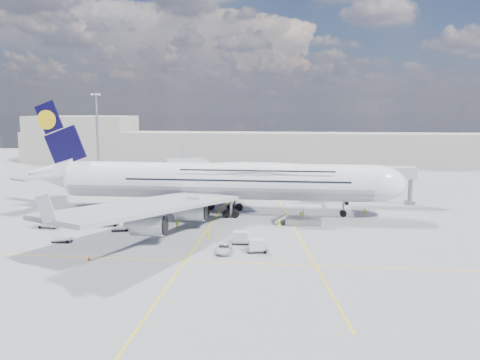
# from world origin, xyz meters

# --- Properties ---
(ground) EXTENTS (300.00, 300.00, 0.00)m
(ground) POSITION_xyz_m (0.00, 0.00, 0.00)
(ground) COLOR gray
(ground) RESTS_ON ground
(taxi_line_main) EXTENTS (0.25, 220.00, 0.01)m
(taxi_line_main) POSITION_xyz_m (0.00, 0.00, 0.01)
(taxi_line_main) COLOR yellow
(taxi_line_main) RESTS_ON ground
(taxi_line_cross) EXTENTS (120.00, 0.25, 0.01)m
(taxi_line_cross) POSITION_xyz_m (0.00, -20.00, 0.01)
(taxi_line_cross) COLOR yellow
(taxi_line_cross) RESTS_ON ground
(taxi_line_diag) EXTENTS (14.16, 99.06, 0.01)m
(taxi_line_diag) POSITION_xyz_m (14.00, 10.00, 0.01)
(taxi_line_diag) COLOR yellow
(taxi_line_diag) RESTS_ON ground
(airliner) EXTENTS (77.26, 79.15, 23.71)m
(airliner) POSITION_xyz_m (0.26, 10.00, 6.87)
(airliner) COLOR white
(airliner) RESTS_ON ground
(jet_bridge) EXTENTS (18.80, 12.10, 8.50)m
(jet_bridge) POSITION_xyz_m (29.81, 20.94, 6.85)
(jet_bridge) COLOR #B7B7BC
(jet_bridge) RESTS_ON ground
(cargo_loader) EXTENTS (8.53, 3.20, 3.67)m
(cargo_loader) POSITION_xyz_m (16.82, 2.89, 1.25)
(cargo_loader) COLOR silver
(cargo_loader) RESTS_ON ground
(light_mast) EXTENTS (3.00, 0.70, 25.50)m
(light_mast) POSITION_xyz_m (-40.00, 45.00, 13.21)
(light_mast) COLOR gray
(light_mast) RESTS_ON ground
(terminal) EXTENTS (180.00, 16.00, 12.00)m
(terminal) POSITION_xyz_m (0.00, 95.00, 6.00)
(terminal) COLOR #B2AD9E
(terminal) RESTS_ON ground
(hangar) EXTENTS (40.00, 22.00, 18.00)m
(hangar) POSITION_xyz_m (-70.00, 100.00, 9.00)
(hangar) COLOR #B2AD9E
(hangar) RESTS_ON ground
(tree_line) EXTENTS (160.00, 6.00, 8.00)m
(tree_line) POSITION_xyz_m (40.00, 140.00, 4.00)
(tree_line) COLOR #193814
(tree_line) RESTS_ON ground
(dolly_row_a) EXTENTS (3.76, 2.96, 0.49)m
(dolly_row_a) POSITION_xyz_m (-18.27, -2.14, 0.38)
(dolly_row_a) COLOR gray
(dolly_row_a) RESTS_ON ground
(dolly_row_b) EXTENTS (3.39, 2.36, 0.45)m
(dolly_row_b) POSITION_xyz_m (-21.90, -12.95, 0.35)
(dolly_row_b) COLOR gray
(dolly_row_b) RESTS_ON ground
(dolly_row_c) EXTENTS (3.58, 2.55, 0.47)m
(dolly_row_c) POSITION_xyz_m (-14.99, -5.06, 0.37)
(dolly_row_c) COLOR gray
(dolly_row_c) RESTS_ON ground
(dolly_back) EXTENTS (3.60, 2.22, 2.15)m
(dolly_back) POSITION_xyz_m (-28.47, -4.74, 1.16)
(dolly_back) COLOR gray
(dolly_back) RESTS_ON ground
(dolly_nose_far) EXTENTS (3.44, 2.37, 1.98)m
(dolly_nose_far) POSITION_xyz_m (9.78, -14.88, 1.07)
(dolly_nose_far) COLOR gray
(dolly_nose_far) RESTS_ON ground
(dolly_nose_near) EXTENTS (3.24, 1.78, 2.03)m
(dolly_nose_near) POSITION_xyz_m (6.89, -10.94, 1.09)
(dolly_nose_near) COLOR gray
(dolly_nose_near) RESTS_ON ground
(baggage_tug) EXTENTS (3.21, 2.10, 1.85)m
(baggage_tug) POSITION_xyz_m (-10.58, -3.93, 0.82)
(baggage_tug) COLOR silver
(baggage_tug) RESTS_ON ground
(catering_truck_inner) EXTENTS (7.70, 4.28, 4.34)m
(catering_truck_inner) POSITION_xyz_m (-13.12, 34.86, 2.05)
(catering_truck_inner) COLOR gray
(catering_truck_inner) RESTS_ON ground
(catering_truck_outer) EXTENTS (7.35, 4.86, 4.06)m
(catering_truck_outer) POSITION_xyz_m (-11.83, 49.26, 1.88)
(catering_truck_outer) COLOR gray
(catering_truck_outer) RESTS_ON ground
(service_van) EXTENTS (2.36, 4.72, 1.28)m
(service_van) POSITION_xyz_m (4.85, -15.67, 0.64)
(service_van) COLOR silver
(service_van) RESTS_ON ground
(crew_nose) EXTENTS (0.73, 0.63, 1.68)m
(crew_nose) POSITION_xyz_m (29.41, 11.33, 0.84)
(crew_nose) COLOR #ADED19
(crew_nose) RESTS_ON ground
(crew_loader) EXTENTS (0.93, 0.99, 1.62)m
(crew_loader) POSITION_xyz_m (16.63, 6.54, 0.81)
(crew_loader) COLOR #8BDD17
(crew_loader) RESTS_ON ground
(crew_wing) EXTENTS (0.53, 1.17, 1.97)m
(crew_wing) POSITION_xyz_m (-5.37, -2.97, 0.98)
(crew_wing) COLOR #C1FF1A
(crew_wing) RESTS_ON ground
(crew_van) EXTENTS (0.65, 0.88, 1.65)m
(crew_van) POSITION_xyz_m (12.57, -0.30, 0.83)
(crew_van) COLOR #A7FF1A
(crew_van) RESTS_ON ground
(crew_tug) EXTENTS (1.18, 0.84, 1.66)m
(crew_tug) POSITION_xyz_m (1.36, -9.57, 0.83)
(crew_tug) COLOR #D5EC18
(crew_tug) RESTS_ON ground
(cone_nose) EXTENTS (0.38, 0.38, 0.48)m
(cone_nose) POSITION_xyz_m (30.07, 13.77, 0.23)
(cone_nose) COLOR #FE540D
(cone_nose) RESTS_ON ground
(cone_wing_left_inner) EXTENTS (0.45, 0.45, 0.58)m
(cone_wing_left_inner) POSITION_xyz_m (-13.39, 30.33, 0.28)
(cone_wing_left_inner) COLOR #FE540D
(cone_wing_left_inner) RESTS_ON ground
(cone_wing_left_outer) EXTENTS (0.48, 0.48, 0.61)m
(cone_wing_left_outer) POSITION_xyz_m (-8.68, 34.89, 0.29)
(cone_wing_left_outer) COLOR #FE540D
(cone_wing_left_outer) RESTS_ON ground
(cone_wing_right_inner) EXTENTS (0.48, 0.48, 0.62)m
(cone_wing_right_inner) POSITION_xyz_m (-11.68, 1.95, 0.30)
(cone_wing_right_inner) COLOR #FE540D
(cone_wing_right_inner) RESTS_ON ground
(cone_wing_right_outer) EXTENTS (0.48, 0.48, 0.61)m
(cone_wing_right_outer) POSITION_xyz_m (-13.57, -21.40, 0.30)
(cone_wing_right_outer) COLOR #FE540D
(cone_wing_right_outer) RESTS_ON ground
(cone_tail) EXTENTS (0.43, 0.43, 0.54)m
(cone_tail) POSITION_xyz_m (-32.23, 7.67, 0.26)
(cone_tail) COLOR #FE540D
(cone_tail) RESTS_ON ground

